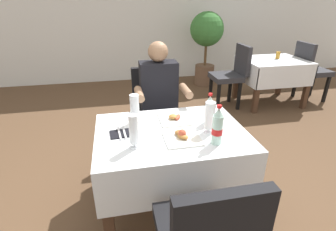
{
  "coord_description": "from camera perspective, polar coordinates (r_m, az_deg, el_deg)",
  "views": [
    {
      "loc": [
        -0.36,
        -1.62,
        1.63
      ],
      "look_at": [
        -0.0,
        0.13,
        0.81
      ],
      "focal_mm": 27.64,
      "sensor_mm": 36.0,
      "label": 1
    }
  ],
  "objects": [
    {
      "name": "plate_near_camera",
      "position": [
        1.81,
        3.1,
        -4.67
      ],
      "size": [
        0.25,
        0.25,
        0.07
      ],
      "color": "white",
      "rests_on": "main_dining_table"
    },
    {
      "name": "back_wall",
      "position": [
        5.51,
        -8.6,
        22.36
      ],
      "size": [
        11.0,
        0.12,
        2.84
      ],
      "primitive_type": "cube",
      "color": "white",
      "rests_on": "ground"
    },
    {
      "name": "beer_glass_middle",
      "position": [
        2.0,
        -7.34,
        1.42
      ],
      "size": [
        0.07,
        0.07,
        0.23
      ],
      "color": "white",
      "rests_on": "main_dining_table"
    },
    {
      "name": "potted_plant_corner",
      "position": [
        5.18,
        8.47,
        16.6
      ],
      "size": [
        0.63,
        0.63,
        1.39
      ],
      "color": "brown",
      "rests_on": "ground"
    },
    {
      "name": "ground_plane",
      "position": [
        2.33,
        0.7,
        -19.68
      ],
      "size": [
        11.0,
        11.0,
        0.0
      ],
      "primitive_type": "plane",
      "color": "brown"
    },
    {
      "name": "cola_bottle_secondary",
      "position": [
        1.73,
        10.86,
        -2.51
      ],
      "size": [
        0.07,
        0.07,
        0.28
      ],
      "color": "silver",
      "rests_on": "main_dining_table"
    },
    {
      "name": "napkin_cutlery_set",
      "position": [
        1.9,
        -10.12,
        -3.91
      ],
      "size": [
        0.18,
        0.19,
        0.01
      ],
      "color": "black",
      "rests_on": "main_dining_table"
    },
    {
      "name": "background_dining_table",
      "position": [
        4.53,
        21.95,
        9.14
      ],
      "size": [
        0.97,
        0.8,
        0.73
      ],
      "color": "white",
      "rests_on": "ground"
    },
    {
      "name": "plate_far_diner",
      "position": [
        2.07,
        1.54,
        -0.71
      ],
      "size": [
        0.25,
        0.25,
        0.05
      ],
      "color": "white",
      "rests_on": "main_dining_table"
    },
    {
      "name": "main_dining_table",
      "position": [
        2.0,
        0.59,
        -7.76
      ],
      "size": [
        1.1,
        0.82,
        0.73
      ],
      "color": "white",
      "rests_on": "ground"
    },
    {
      "name": "beer_glass_left",
      "position": [
        1.67,
        -7.56,
        -3.59
      ],
      "size": [
        0.07,
        0.07,
        0.23
      ],
      "color": "white",
      "rests_on": "main_dining_table"
    },
    {
      "name": "seated_diner_far",
      "position": [
        2.55,
        -1.84,
        3.59
      ],
      "size": [
        0.5,
        0.46,
        1.26
      ],
      "color": "#282D42",
      "rests_on": "ground"
    },
    {
      "name": "background_chair_right",
      "position": [
        4.94,
        28.82,
        9.15
      ],
      "size": [
        0.5,
        0.44,
        0.97
      ],
      "color": "#2D2D33",
      "rests_on": "ground"
    },
    {
      "name": "background_chair_left",
      "position": [
        4.19,
        13.89,
        9.16
      ],
      "size": [
        0.5,
        0.44,
        0.97
      ],
      "color": "#2D2D33",
      "rests_on": "ground"
    },
    {
      "name": "beer_glass_right",
      "position": [
        1.87,
        9.17,
        -0.46
      ],
      "size": [
        0.07,
        0.07,
        0.24
      ],
      "color": "white",
      "rests_on": "main_dining_table"
    },
    {
      "name": "cola_bottle_primary",
      "position": [
        2.02,
        9.1,
        1.17
      ],
      "size": [
        0.07,
        0.07,
        0.24
      ],
      "color": "silver",
      "rests_on": "main_dining_table"
    },
    {
      "name": "background_table_tumbler",
      "position": [
        4.56,
        23.09,
        12.15
      ],
      "size": [
        0.06,
        0.06,
        0.11
      ],
      "primitive_type": "cylinder",
      "color": "#C68928",
      "rests_on": "background_dining_table"
    },
    {
      "name": "chair_far_diner_seat",
      "position": [
        2.7,
        -3.04,
        1.24
      ],
      "size": [
        0.44,
        0.5,
        0.97
      ],
      "color": "black",
      "rests_on": "ground"
    }
  ]
}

